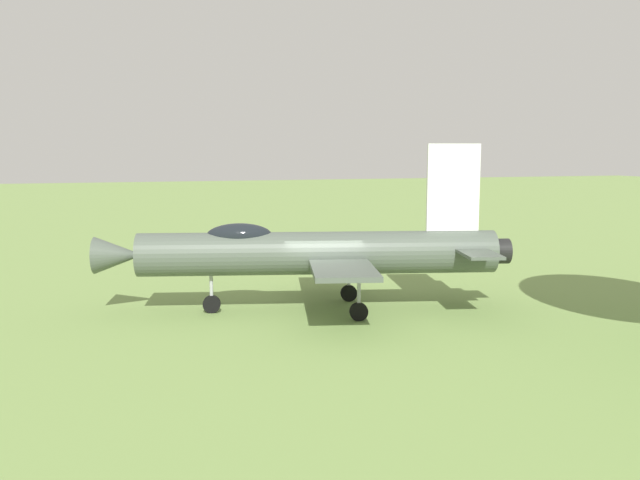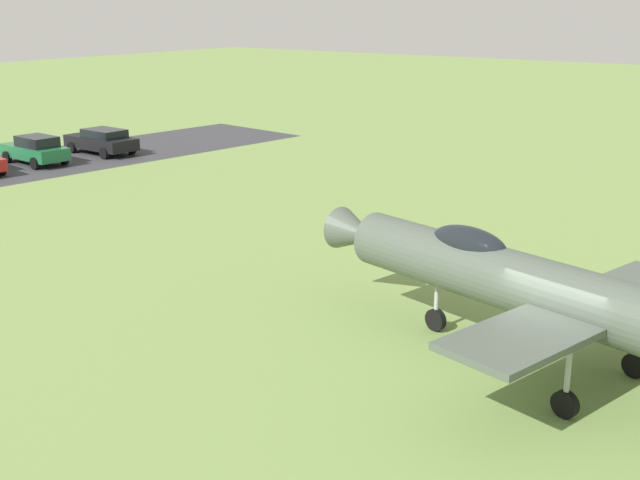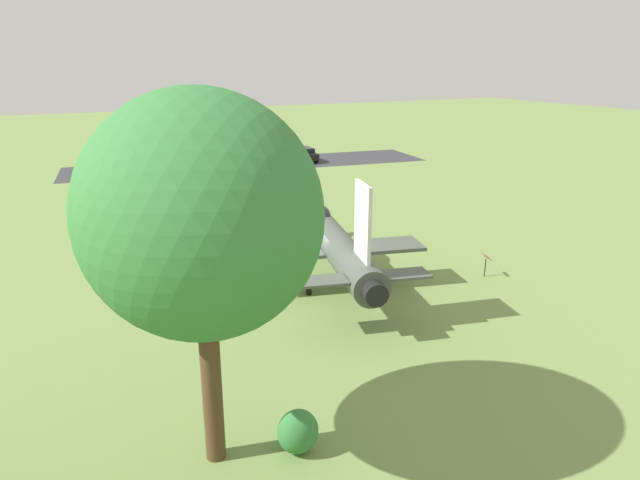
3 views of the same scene
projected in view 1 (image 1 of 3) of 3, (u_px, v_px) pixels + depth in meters
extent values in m
plane|color=#75934C|center=(318.00, 311.00, 23.14)|extent=(200.00, 200.00, 0.00)
cylinder|color=#4C564C|center=(318.00, 253.00, 22.87)|extent=(4.21, 12.08, 1.45)
cone|color=#4C564C|center=(119.00, 255.00, 22.40)|extent=(1.57, 1.84, 1.23)
cylinder|color=black|center=(500.00, 251.00, 23.32)|extent=(0.99, 0.79, 0.87)
ellipsoid|color=black|center=(239.00, 236.00, 22.60)|extent=(1.39, 2.35, 0.84)
cube|color=white|center=(453.00, 187.00, 22.91)|extent=(0.55, 1.78, 2.95)
cube|color=#4C564C|center=(343.00, 270.00, 20.61)|extent=(3.62, 2.64, 0.16)
cube|color=#4C564C|center=(330.00, 248.00, 25.27)|extent=(3.62, 2.64, 0.16)
cube|color=#4C564C|center=(480.00, 254.00, 21.61)|extent=(2.01, 1.49, 0.10)
cube|color=#4C564C|center=(453.00, 241.00, 24.82)|extent=(2.01, 1.49, 0.10)
cylinder|color=#A5A8AD|center=(211.00, 281.00, 22.74)|extent=(0.12, 0.12, 1.57)
cylinder|color=black|center=(212.00, 304.00, 22.84)|extent=(0.31, 0.63, 0.60)
cylinder|color=#A5A8AD|center=(359.00, 288.00, 21.67)|extent=(0.12, 0.12, 1.57)
cylinder|color=black|center=(359.00, 312.00, 21.78)|extent=(0.31, 0.63, 0.60)
cylinder|color=#A5A8AD|center=(349.00, 272.00, 24.49)|extent=(0.12, 0.12, 1.57)
cylinder|color=black|center=(349.00, 293.00, 24.59)|extent=(0.31, 0.63, 0.60)
cylinder|color=#333333|center=(328.00, 263.00, 30.38)|extent=(0.06, 0.06, 0.90)
cube|color=olive|center=(328.00, 250.00, 30.31)|extent=(0.59, 0.70, 0.25)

